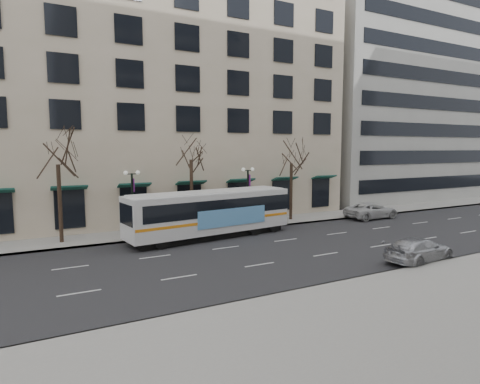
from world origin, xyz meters
TOP-DOWN VIEW (x-y plane):
  - ground at (0.00, 0.00)m, footprint 160.00×160.00m
  - sidewalk_far at (5.00, 9.00)m, footprint 80.00×4.00m
  - building_hotel at (-2.00, 21.00)m, footprint 40.00×20.00m
  - building_office at (32.00, 21.00)m, footprint 25.00×20.00m
  - tree_far_left at (-10.00, 8.80)m, footprint 3.60×3.60m
  - tree_far_mid at (0.00, 8.80)m, footprint 3.60×3.60m
  - tree_far_right at (10.00, 8.80)m, footprint 3.60×3.60m
  - lamp_post_left at (-4.99, 8.20)m, footprint 1.22×0.45m
  - lamp_post_right at (5.01, 8.20)m, footprint 1.22×0.45m
  - city_bus at (0.48, 5.81)m, footprint 13.54×4.52m
  - silver_car at (8.98, -6.20)m, footprint 5.25×2.55m
  - white_pickup at (17.82, 6.20)m, footprint 5.64×2.66m

SIDE VIEW (x-z plane):
  - ground at x=0.00m, z-range 0.00..0.00m
  - sidewalk_far at x=5.00m, z-range 0.00..0.15m
  - silver_car at x=8.98m, z-range 0.00..1.47m
  - white_pickup at x=17.82m, z-range 0.00..1.56m
  - city_bus at x=0.48m, z-range 0.17..3.77m
  - lamp_post_left at x=-4.99m, z-range 0.34..5.55m
  - lamp_post_right at x=5.01m, z-range 0.34..5.55m
  - tree_far_right at x=10.00m, z-range 2.39..10.45m
  - tree_far_left at x=-10.00m, z-range 2.53..10.87m
  - tree_far_mid at x=0.00m, z-range 2.63..11.18m
  - building_hotel at x=-2.00m, z-range 0.00..24.00m
  - building_office at x=32.00m, z-range 0.00..35.00m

